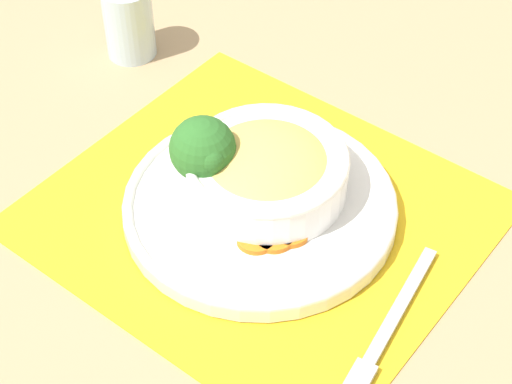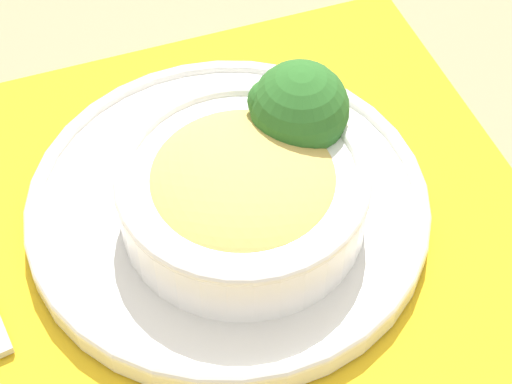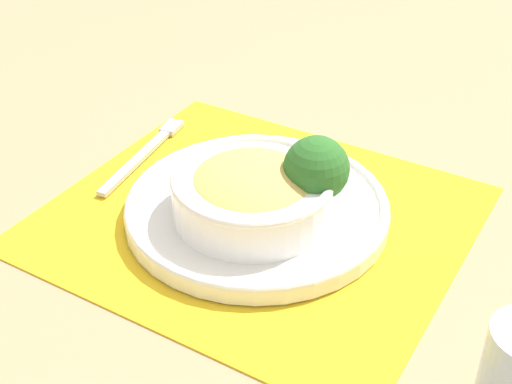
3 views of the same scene
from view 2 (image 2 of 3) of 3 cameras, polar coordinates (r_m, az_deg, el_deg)
ground_plane at (r=0.61m, az=-1.84°, el=-1.74°), size 4.00×4.00×0.00m
placemat at (r=0.61m, az=-1.85°, el=-1.62°), size 0.45×0.41×0.00m
plate at (r=0.60m, az=-1.88°, el=-0.85°), size 0.28×0.28×0.02m
bowl at (r=0.56m, az=-0.86°, el=0.04°), size 0.17×0.17×0.06m
broccoli_floret at (r=0.58m, az=2.86°, el=5.41°), size 0.07×0.07×0.09m
carrot_slice_near at (r=0.61m, az=-5.83°, el=1.92°), size 0.04×0.04×0.01m
carrot_slice_middle at (r=0.61m, az=-6.66°, el=0.82°), size 0.04×0.04×0.01m
carrot_slice_far at (r=0.60m, az=-7.02°, el=-0.44°), size 0.04×0.04×0.01m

